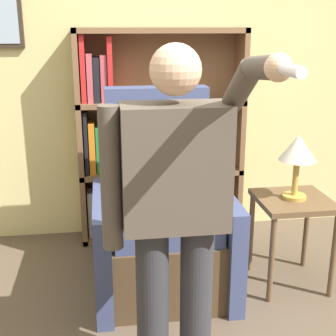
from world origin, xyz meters
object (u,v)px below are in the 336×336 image
armchair (162,229)px  bookcase (144,140)px  table_lamp (298,152)px  person_standing (175,207)px  side_table (293,213)px

armchair → bookcase: bearing=92.9°
armchair → table_lamp: bearing=-6.9°
person_standing → armchair: bearing=86.1°
side_table → person_standing: bearing=-137.7°
person_standing → table_lamp: person_standing is taller
person_standing → side_table: (0.92, 0.83, -0.43)m
bookcase → person_standing: size_ratio=1.03×
person_standing → table_lamp: (0.92, 0.83, -0.01)m
person_standing → side_table: size_ratio=2.65×
armchair → table_lamp: size_ratio=3.09×
table_lamp → side_table: bearing=45.0°
armchair → person_standing: 1.08m
armchair → side_table: 0.87m
bookcase → person_standing: 1.74m
person_standing → table_lamp: size_ratio=3.85×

